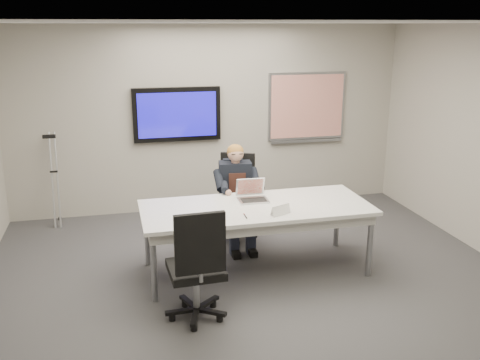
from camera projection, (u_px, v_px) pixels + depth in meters
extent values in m
cube|color=#333335|center=(262.00, 296.00, 5.70)|extent=(6.00, 6.00, 0.02)
cube|color=white|center=(266.00, 23.00, 4.92)|extent=(6.00, 6.00, 0.02)
cube|color=#AAA699|center=(210.00, 119.00, 8.11)|extent=(6.00, 0.02, 2.80)
cube|color=#AAA699|center=(440.00, 330.00, 2.51)|extent=(6.00, 0.02, 2.80)
cube|color=white|center=(256.00, 208.00, 6.08)|extent=(2.61, 1.10, 0.04)
cube|color=beige|center=(256.00, 215.00, 6.10)|extent=(2.50, 0.99, 0.11)
cylinder|color=gray|center=(154.00, 268.00, 5.49)|extent=(0.07, 0.07, 0.76)
cylinder|color=gray|center=(370.00, 245.00, 6.04)|extent=(0.07, 0.07, 0.76)
cylinder|color=gray|center=(147.00, 235.00, 6.34)|extent=(0.07, 0.07, 0.76)
cylinder|color=gray|center=(337.00, 218.00, 6.89)|extent=(0.07, 0.07, 0.76)
cube|color=black|center=(177.00, 114.00, 7.93)|extent=(1.30, 0.08, 0.80)
cube|color=#120D91|center=(177.00, 115.00, 7.88)|extent=(1.16, 0.01, 0.66)
cube|color=gray|center=(307.00, 106.00, 8.40)|extent=(1.25, 0.04, 1.05)
cube|color=silver|center=(307.00, 106.00, 8.37)|extent=(1.18, 0.01, 0.98)
cube|color=gray|center=(306.00, 141.00, 8.52)|extent=(1.18, 0.05, 0.04)
cylinder|color=gray|center=(235.00, 219.00, 7.09)|extent=(0.07, 0.07, 0.39)
cube|color=black|center=(235.00, 205.00, 7.03)|extent=(0.66, 0.66, 0.08)
cube|color=black|center=(238.00, 174.00, 7.16)|extent=(0.44, 0.23, 0.57)
cylinder|color=gray|center=(196.00, 288.00, 5.21)|extent=(0.07, 0.07, 0.40)
cube|color=black|center=(196.00, 269.00, 5.15)|extent=(0.54, 0.54, 0.08)
cube|color=black|center=(200.00, 244.00, 4.82)|extent=(0.47, 0.08, 0.58)
cube|color=black|center=(235.00, 183.00, 6.91)|extent=(0.43, 0.28, 0.57)
cube|color=#3A1E17|center=(237.00, 184.00, 6.79)|extent=(0.22, 0.05, 0.27)
sphere|color=tan|center=(236.00, 154.00, 6.77)|extent=(0.20, 0.20, 0.20)
ellipsoid|color=brown|center=(235.00, 151.00, 6.78)|extent=(0.21, 0.21, 0.18)
cube|color=#B8B9BB|center=(253.00, 200.00, 6.23)|extent=(0.35, 0.25, 0.02)
cube|color=black|center=(254.00, 200.00, 6.22)|extent=(0.29, 0.17, 0.00)
cube|color=#B8B9BB|center=(250.00, 187.00, 6.34)|extent=(0.34, 0.09, 0.23)
cube|color=red|center=(250.00, 187.00, 6.33)|extent=(0.30, 0.07, 0.19)
cylinder|color=black|center=(245.00, 216.00, 5.73)|extent=(0.01, 0.15, 0.01)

